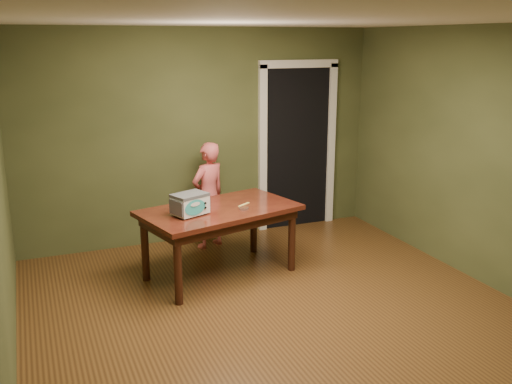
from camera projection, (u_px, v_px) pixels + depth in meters
floor at (287, 322)px, 5.10m from camera, size 5.00×5.00×0.00m
room_shell at (290, 133)px, 4.66m from camera, size 4.52×5.02×2.61m
doorway at (287, 145)px, 7.79m from camera, size 1.10×0.66×2.25m
dining_table at (220, 217)px, 5.96m from camera, size 1.77×1.27×0.75m
toy_oven at (190, 203)px, 5.68m from camera, size 0.41×0.35×0.22m
baking_pan at (244, 208)px, 5.89m from camera, size 0.10×0.10×0.02m
spatula at (244, 205)px, 6.05m from camera, size 0.16×0.12×0.01m
child at (209, 195)px, 6.82m from camera, size 0.55×0.47×1.29m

